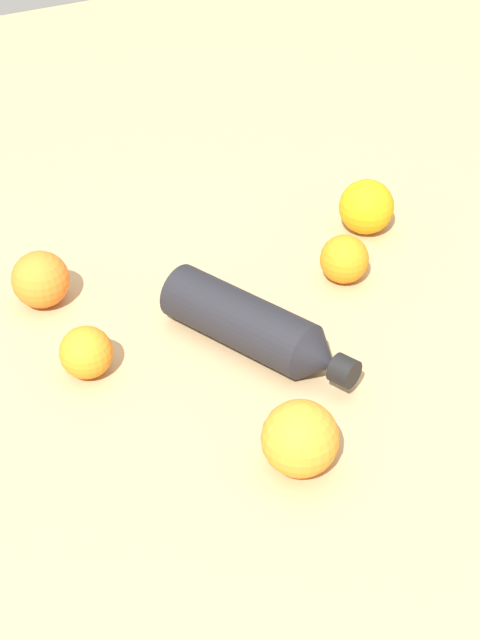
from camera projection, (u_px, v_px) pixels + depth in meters
name	position (u px, v px, depth m)	size (l,w,h in m)	color
ground_plane	(218.00, 376.00, 1.10)	(2.40, 2.40, 0.00)	tan
water_bottle	(255.00, 327.00, 1.11)	(0.25, 0.15, 0.07)	black
orange_0	(40.00, 280.00, 1.18)	(0.07, 0.07, 0.07)	orange
orange_1	(300.00, 439.00, 0.96)	(0.08, 0.08, 0.08)	orange
orange_2	(86.00, 352.00, 1.08)	(0.06, 0.06, 0.06)	orange
orange_3	(344.00, 259.00, 1.23)	(0.06, 0.06, 0.06)	orange
orange_4	(366.00, 207.00, 1.32)	(0.07, 0.07, 0.07)	orange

